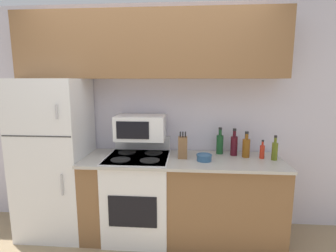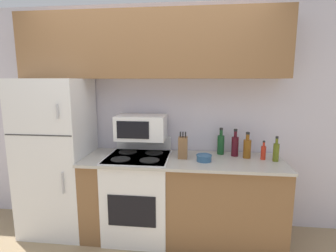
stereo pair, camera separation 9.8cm
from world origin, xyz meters
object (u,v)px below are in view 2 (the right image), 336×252
at_px(bottle_olive_oil, 276,152).
at_px(bowl, 204,158).
at_px(knife_block, 183,147).
at_px(microwave, 141,127).
at_px(refrigerator, 57,157).
at_px(bottle_whiskey, 247,148).
at_px(bottle_wine_green, 221,144).
at_px(bottle_hot_sauce, 263,152).
at_px(bottle_wine_red, 235,145).
at_px(stove, 139,194).

bearing_deg(bottle_olive_oil, bowl, -173.37).
distance_m(knife_block, bottle_olive_oil, 0.95).
bearing_deg(microwave, refrigerator, -172.71).
bearing_deg(bottle_whiskey, microwave, 178.67).
bearing_deg(bottle_wine_green, knife_block, -154.15).
height_order(bottle_olive_oil, bottle_hot_sauce, bottle_olive_oil).
bearing_deg(knife_block, bottle_hot_sauce, 3.04).
distance_m(microwave, bottle_wine_green, 0.90).
xyz_separation_m(bowl, bottle_wine_green, (0.19, 0.29, 0.08)).
bearing_deg(bottle_wine_red, bottle_whiskey, -26.80).
relative_size(refrigerator, bowl, 10.69).
height_order(bottle_olive_oil, bottle_whiskey, bottle_whiskey).
distance_m(bottle_whiskey, bottle_hot_sauce, 0.17).
xyz_separation_m(refrigerator, bottle_hot_sauce, (2.25, 0.06, 0.11)).
relative_size(refrigerator, bottle_wine_green, 5.76).
bearing_deg(microwave, bottle_wine_red, 1.86).
xyz_separation_m(bottle_olive_oil, bottle_wine_red, (-0.39, 0.15, 0.02)).
bearing_deg(bottle_hot_sauce, bowl, -167.86).
height_order(stove, bottle_wine_red, bottle_wine_red).
bearing_deg(bowl, bottle_hot_sauce, 12.14).
xyz_separation_m(bottle_wine_green, bottle_hot_sauce, (0.43, -0.16, -0.04)).
relative_size(bottle_whiskey, bottle_wine_green, 0.93).
bearing_deg(bowl, bottle_wine_green, 56.63).
distance_m(bowl, bottle_whiskey, 0.49).
xyz_separation_m(knife_block, bottle_hot_sauce, (0.84, 0.04, -0.04)).
relative_size(stove, bottle_wine_red, 3.55).
bearing_deg(bottle_wine_red, bottle_olive_oil, -20.47).
distance_m(microwave, bottle_hot_sauce, 1.33).
bearing_deg(bowl, stove, 174.32).
height_order(knife_block, bottle_wine_green, bottle_wine_green).
height_order(refrigerator, bowl, refrigerator).
bearing_deg(refrigerator, bottle_olive_oil, 0.22).
xyz_separation_m(bottle_olive_oil, bottle_whiskey, (-0.27, 0.09, 0.01)).
bearing_deg(bottle_hot_sauce, bottle_olive_oil, -22.95).
bearing_deg(knife_block, bottle_whiskey, 6.97).
height_order(refrigerator, bottle_wine_green, refrigerator).
distance_m(stove, bowl, 0.85).
relative_size(microwave, bottle_hot_sauce, 2.68).
bearing_deg(knife_block, stove, -177.91).
relative_size(stove, bottle_wine_green, 3.55).
height_order(stove, knife_block, knife_block).
height_order(microwave, bottle_hot_sauce, microwave).
distance_m(refrigerator, stove, 1.02).
distance_m(refrigerator, microwave, 1.01).
relative_size(microwave, bottle_wine_red, 1.78).
bearing_deg(refrigerator, microwave, 7.29).
xyz_separation_m(bowl, bottle_wine_red, (0.34, 0.23, 0.08)).
height_order(refrigerator, bottle_hot_sauce, refrigerator).
xyz_separation_m(microwave, bottle_wine_red, (1.03, 0.03, -0.19)).
height_order(microwave, bowl, microwave).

